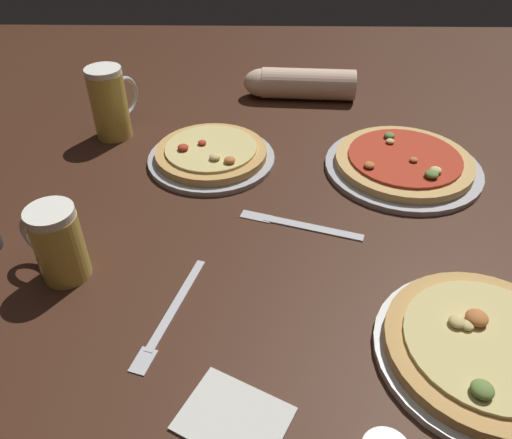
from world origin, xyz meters
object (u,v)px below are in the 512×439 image
at_px(pizza_plate_side, 211,155).
at_px(pizza_plate_far, 403,164).
at_px(pizza_plate_near, 485,349).
at_px(beer_mug_dark, 57,243).
at_px(napkin_folded, 234,418).
at_px(fork_left, 170,314).
at_px(diner_arm, 296,84).
at_px(beer_mug_amber, 110,103).
at_px(knife_right, 300,225).

bearing_deg(pizza_plate_side, pizza_plate_far, -4.16).
bearing_deg(pizza_plate_side, pizza_plate_near, -50.42).
distance_m(pizza_plate_near, pizza_plate_side, 0.67).
xyz_separation_m(pizza_plate_side, beer_mug_dark, (-0.21, -0.36, 0.05)).
height_order(beer_mug_dark, napkin_folded, beer_mug_dark).
bearing_deg(napkin_folded, pizza_plate_near, 16.35).
height_order(fork_left, diner_arm, diner_arm).
xyz_separation_m(beer_mug_amber, fork_left, (0.22, -0.57, -0.08)).
relative_size(napkin_folded, fork_left, 0.57).
bearing_deg(napkin_folded, pizza_plate_far, 60.22).
relative_size(pizza_plate_side, napkin_folded, 2.13).
bearing_deg(pizza_plate_near, beer_mug_dark, 166.16).
bearing_deg(fork_left, pizza_plate_side, 86.87).
bearing_deg(diner_arm, pizza_plate_side, -121.24).
distance_m(pizza_plate_side, knife_right, 0.30).
distance_m(fork_left, knife_right, 0.31).
xyz_separation_m(knife_right, diner_arm, (0.02, 0.56, 0.04)).
bearing_deg(pizza_plate_side, diner_arm, 58.76).
height_order(knife_right, diner_arm, diner_arm).
distance_m(pizza_plate_far, beer_mug_dark, 0.72).
bearing_deg(beer_mug_amber, knife_right, -39.05).
height_order(pizza_plate_far, pizza_plate_side, pizza_plate_far).
xyz_separation_m(pizza_plate_side, napkin_folded, (0.08, -0.62, -0.01)).
xyz_separation_m(pizza_plate_far, beer_mug_dark, (-0.63, -0.33, 0.05)).
relative_size(pizza_plate_far, napkin_folded, 2.54).
xyz_separation_m(pizza_plate_far, fork_left, (-0.45, -0.42, -0.01)).
distance_m(pizza_plate_side, napkin_folded, 0.63).
relative_size(pizza_plate_side, beer_mug_dark, 2.11).
relative_size(pizza_plate_side, diner_arm, 0.93).
distance_m(beer_mug_dark, diner_arm, 0.81).
relative_size(pizza_plate_far, fork_left, 1.45).
relative_size(beer_mug_dark, knife_right, 0.58).
distance_m(beer_mug_amber, diner_arm, 0.50).
relative_size(pizza_plate_far, knife_right, 1.46).
relative_size(beer_mug_dark, napkin_folded, 1.01).
bearing_deg(beer_mug_dark, knife_right, 18.23).
height_order(pizza_plate_side, knife_right, pizza_plate_side).
distance_m(pizza_plate_near, beer_mug_dark, 0.67).
xyz_separation_m(beer_mug_dark, beer_mug_amber, (-0.03, 0.48, 0.02)).
relative_size(pizza_plate_near, pizza_plate_far, 0.91).
bearing_deg(beer_mug_dark, diner_arm, 59.05).
distance_m(beer_mug_dark, beer_mug_amber, 0.48).
bearing_deg(fork_left, pizza_plate_far, 43.35).
relative_size(beer_mug_amber, napkin_folded, 1.27).
bearing_deg(pizza_plate_side, beer_mug_amber, 153.88).
xyz_separation_m(beer_mug_dark, diner_arm, (0.42, 0.70, -0.03)).
height_order(pizza_plate_side, beer_mug_amber, beer_mug_amber).
xyz_separation_m(beer_mug_amber, napkin_folded, (0.33, -0.74, -0.08)).
xyz_separation_m(pizza_plate_near, diner_arm, (-0.23, 0.86, 0.02)).
distance_m(pizza_plate_side, diner_arm, 0.39).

